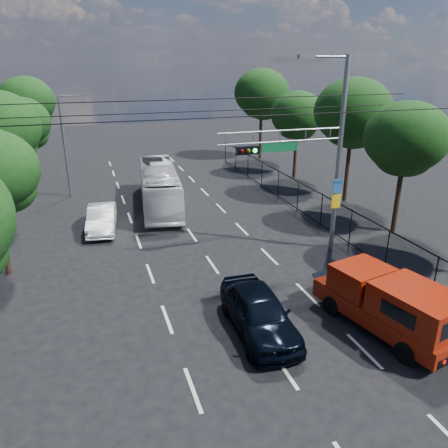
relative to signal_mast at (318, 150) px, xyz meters
name	(u,v)px	position (x,y,z in m)	size (l,w,h in m)	color
ground	(284,369)	(-5.28, -7.99, -5.24)	(120.00, 120.00, 0.00)	black
lane_markings	(184,223)	(-5.28, 6.01, -5.24)	(6.12, 38.00, 0.01)	beige
signal_mast	(318,150)	(0.00, 0.00, 0.00)	(6.43, 0.39, 9.50)	slate
streetlight_left	(67,142)	(-11.62, 14.01, -1.30)	(2.09, 0.22, 7.08)	slate
utility_wires	(205,109)	(-5.28, 0.84, 1.99)	(22.00, 5.04, 0.74)	black
fence_right	(312,204)	(2.32, 4.18, -4.21)	(0.06, 34.03, 2.00)	black
tree_right_b	(406,143)	(5.93, 1.03, -0.19)	(4.50, 4.50, 7.31)	black
tree_right_c	(353,117)	(6.53, 7.03, 0.49)	(5.10, 5.10, 8.29)	black
tree_right_d	(297,118)	(6.13, 14.03, -0.39)	(4.32, 4.32, 7.02)	black
tree_right_e	(262,97)	(6.33, 22.03, 0.69)	(5.28, 5.28, 8.58)	black
tree_left_d	(22,126)	(-14.67, 17.03, -0.52)	(4.20, 4.20, 6.83)	black
tree_left_e	(27,105)	(-14.87, 25.03, 0.29)	(4.92, 4.92, 7.99)	black
red_pickup	(389,303)	(-0.81, -7.16, -4.11)	(3.21, 6.00, 2.13)	black
navy_hatchback	(259,312)	(-5.27, -5.81, -4.43)	(1.91, 4.75, 1.62)	black
white_bus	(159,186)	(-6.03, 9.80, -3.87)	(2.31, 9.86, 2.75)	silver
white_van	(102,218)	(-10.02, 6.38, -4.53)	(1.50, 4.30, 1.42)	white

